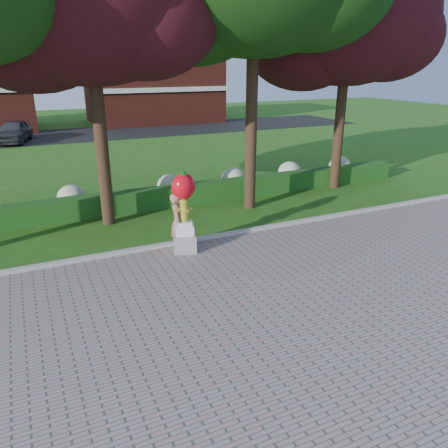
# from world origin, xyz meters

# --- Properties ---
(ground) EXTENTS (100.00, 100.00, 0.00)m
(ground) POSITION_xyz_m (0.00, 0.00, 0.00)
(ground) COLOR #295816
(ground) RESTS_ON ground
(walkway) EXTENTS (40.00, 14.00, 0.04)m
(walkway) POSITION_xyz_m (0.00, -4.00, 0.02)
(walkway) COLOR gray
(walkway) RESTS_ON ground
(curb) EXTENTS (40.00, 0.18, 0.15)m
(curb) POSITION_xyz_m (0.00, 3.00, 0.07)
(curb) COLOR #ADADA5
(curb) RESTS_ON ground
(lawn_hedge) EXTENTS (24.00, 0.70, 0.80)m
(lawn_hedge) POSITION_xyz_m (0.00, 7.00, 0.40)
(lawn_hedge) COLOR #154916
(lawn_hedge) RESTS_ON ground
(hydrangea_row) EXTENTS (20.10, 1.10, 0.99)m
(hydrangea_row) POSITION_xyz_m (0.57, 8.00, 0.55)
(hydrangea_row) COLOR #BDC798
(hydrangea_row) RESTS_ON ground
(street) EXTENTS (50.00, 8.00, 0.02)m
(street) POSITION_xyz_m (0.00, 28.00, 0.01)
(street) COLOR black
(street) RESTS_ON ground
(building_right) EXTENTS (12.00, 8.00, 6.40)m
(building_right) POSITION_xyz_m (8.00, 34.00, 3.20)
(building_right) COLOR maroon
(building_right) RESTS_ON ground
(tree_far_right) EXTENTS (7.88, 6.72, 10.21)m
(tree_far_right) POSITION_xyz_m (8.40, 6.58, 6.97)
(tree_far_right) COLOR black
(tree_far_right) RESTS_ON ground
(hydrant_sculpture) EXTENTS (0.86, 0.86, 2.49)m
(hydrant_sculpture) POSITION_xyz_m (-0.36, 2.44, 1.36)
(hydrant_sculpture) COLOR gray
(hydrant_sculpture) RESTS_ON walkway
(woman) EXTENTS (0.65, 0.77, 1.80)m
(woman) POSITION_xyz_m (-0.53, 2.60, 0.94)
(woman) COLOR #A36B5D
(woman) RESTS_ON walkway
(parked_car) EXTENTS (3.00, 4.95, 1.58)m
(parked_car) POSITION_xyz_m (-4.85, 26.15, 0.81)
(parked_car) COLOR #3C3E43
(parked_car) RESTS_ON street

